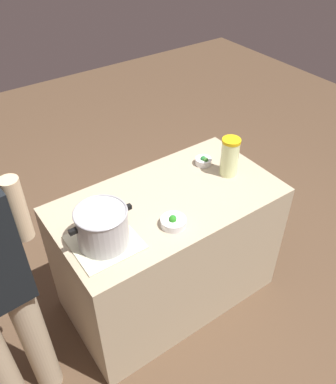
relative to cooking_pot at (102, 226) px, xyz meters
name	(u,v)px	position (x,y,z in m)	size (l,w,h in m)	color
ground_plane	(168,291)	(-0.47, -0.10, -0.98)	(8.00, 8.00, 0.00)	brown
counter_slab	(168,250)	(-0.47, -0.10, -0.55)	(1.34, 0.73, 0.87)	tan
dish_cloth	(105,242)	(0.00, 0.00, -0.11)	(0.33, 0.32, 0.01)	beige
cooking_pot	(102,226)	(0.00, 0.00, 0.00)	(0.34, 0.27, 0.21)	#B7B7BC
lemonade_pitcher	(230,157)	(-0.92, -0.08, 0.01)	(0.11, 0.11, 0.25)	#E6F3AC
broccoli_bowl_front	(173,222)	(-0.36, 0.10, -0.09)	(0.14, 0.14, 0.06)	silver
broccoli_bowl_center	(204,161)	(-0.85, -0.25, -0.09)	(0.11, 0.11, 0.06)	silver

